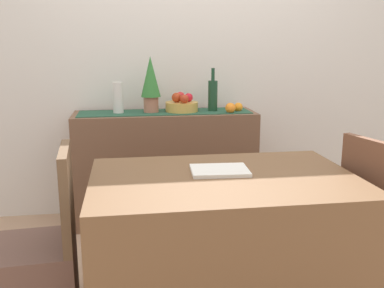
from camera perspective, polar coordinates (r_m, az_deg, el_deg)
The scene contains 17 objects.
ground_plane at distance 2.77m, azimuth 3.51°, elevation -16.69°, with size 6.40×6.40×0.02m, color tan.
room_wall_rear at distance 3.57m, azimuth -0.25°, elevation 12.75°, with size 6.40×0.06×2.70m, color silver.
sideboard_console at distance 3.42m, azimuth -3.44°, elevation -2.97°, with size 1.37×0.42×0.85m, color brown.
table_runner at distance 3.33m, azimuth -3.54°, elevation 4.17°, with size 1.29×0.32×0.01m, color #26503B.
fruit_bowl at distance 3.33m, azimuth -1.35°, elevation 4.88°, with size 0.25×0.25×0.07m, color gold.
apple_center at distance 3.39m, azimuth -1.53°, elevation 6.21°, with size 0.07×0.07×0.07m, color red.
apple_upper at distance 3.30m, azimuth -2.03°, elevation 6.06°, with size 0.07×0.07×0.07m, color #A93618.
apple_right at distance 3.34m, azimuth -0.45°, elevation 6.08°, with size 0.06×0.06×0.06m, color red.
apple_front at distance 3.26m, azimuth -0.99°, elevation 5.89°, with size 0.06×0.06×0.06m, color #B0341C.
wine_bottle at distance 3.36m, azimuth 2.72°, elevation 6.37°, with size 0.07×0.07×0.33m.
ceramic_vase at distance 3.30m, azimuth -9.60°, elevation 5.93°, with size 0.08×0.08×0.23m, color silver.
potted_plant at distance 3.29m, azimuth -5.40°, elevation 8.03°, with size 0.15×0.15×0.42m.
orange_loose_end at distance 3.30m, azimuth 5.02°, elevation 4.69°, with size 0.08×0.08×0.08m, color orange.
orange_loose_far at distance 3.38m, azimuth 6.04°, elevation 4.80°, with size 0.07×0.07×0.07m, color orange.
dining_table at distance 2.24m, azimuth 4.02°, elevation -13.25°, with size 1.27×0.85×0.74m, color brown.
open_book at distance 2.17m, azimuth 3.61°, elevation -3.45°, with size 0.28×0.21×0.02m, color white.
chair_near_window at distance 2.29m, azimuth -19.55°, elevation -16.37°, with size 0.43×0.43×0.90m.
Camera 1 is at (-0.52, -2.36, 1.36)m, focal length 41.01 mm.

